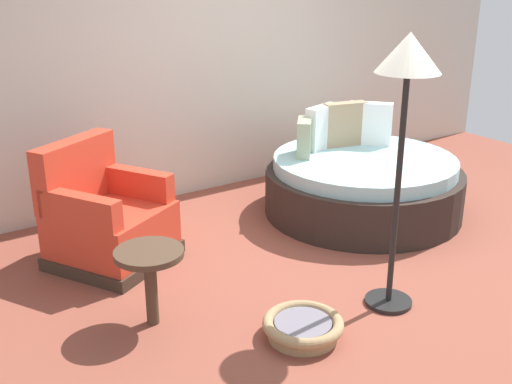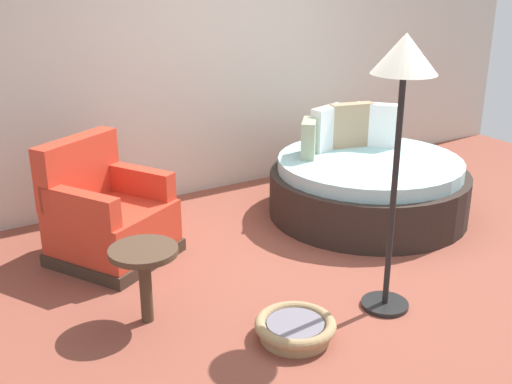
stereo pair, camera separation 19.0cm
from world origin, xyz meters
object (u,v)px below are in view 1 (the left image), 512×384
pet_basket (303,327)px  side_table (150,264)px  red_armchair (106,221)px  floor_lamp (407,81)px  round_daybed (362,183)px

pet_basket → side_table: bearing=136.5°
red_armchair → side_table: bearing=-95.8°
red_armchair → pet_basket: 1.83m
pet_basket → side_table: side_table is taller
pet_basket → floor_lamp: 1.64m
round_daybed → floor_lamp: 2.09m
floor_lamp → round_daybed: bearing=53.8°
pet_basket → red_armchair: bearing=109.4°
red_armchair → side_table: 1.05m
round_daybed → side_table: (-2.43, -0.67, 0.15)m
round_daybed → pet_basket: size_ratio=3.53×
red_armchair → floor_lamp: 2.48m
red_armchair → pet_basket: bearing=-70.6°
pet_basket → side_table: size_ratio=0.98×
pet_basket → floor_lamp: size_ratio=0.28×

